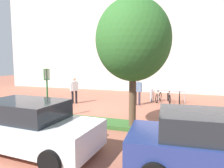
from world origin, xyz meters
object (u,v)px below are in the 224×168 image
(tree_sidewalk, at_px, (133,40))
(car_navy_sedan, at_px, (219,146))
(bike_at_sign, at_px, (50,111))
(person_shirt_blue, at_px, (74,89))
(parking_sign_post, at_px, (47,86))
(bollard_steel, at_px, (151,95))
(bike_rack_cluster, at_px, (169,97))
(car_white_hatch, at_px, (30,126))
(person_shirt_white, at_px, (138,90))

(tree_sidewalk, xyz_separation_m, car_navy_sedan, (2.67, -2.67, -2.80))
(bike_at_sign, bearing_deg, person_shirt_blue, 100.70)
(parking_sign_post, xyz_separation_m, bollard_steel, (4.16, 5.82, -1.13))
(bike_rack_cluster, bearing_deg, car_white_hatch, -112.12)
(bike_at_sign, distance_m, person_shirt_blue, 3.64)
(car_white_hatch, bearing_deg, bike_rack_cluster, 67.88)
(person_shirt_white, height_order, car_navy_sedan, person_shirt_white)
(tree_sidewalk, bearing_deg, parking_sign_post, 177.47)
(car_white_hatch, bearing_deg, tree_sidewalk, 48.29)
(bike_at_sign, height_order, person_shirt_white, person_shirt_white)
(person_shirt_white, relative_size, car_white_hatch, 0.39)
(person_shirt_white, distance_m, person_shirt_blue, 4.15)
(parking_sign_post, relative_size, car_navy_sedan, 0.55)
(bike_rack_cluster, height_order, bollard_steel, bollard_steel)
(bike_rack_cluster, height_order, car_navy_sedan, car_navy_sedan)
(person_shirt_blue, bearing_deg, person_shirt_white, 11.56)
(car_white_hatch, xyz_separation_m, car_navy_sedan, (5.24, 0.21, 0.00))
(parking_sign_post, bearing_deg, bike_rack_cluster, 48.47)
(parking_sign_post, height_order, car_navy_sedan, parking_sign_post)
(car_white_hatch, bearing_deg, parking_sign_post, 117.96)
(car_navy_sedan, bearing_deg, parking_sign_post, 157.42)
(person_shirt_white, relative_size, person_shirt_blue, 1.00)
(parking_sign_post, distance_m, bollard_steel, 7.24)
(tree_sidewalk, bearing_deg, bike_at_sign, 175.91)
(tree_sidewalk, distance_m, person_shirt_blue, 6.65)
(person_shirt_white, bearing_deg, bike_at_sign, -128.02)
(bike_at_sign, bearing_deg, parking_sign_post, -116.62)
(bike_at_sign, xyz_separation_m, person_shirt_white, (3.40, 4.35, 0.63))
(bike_rack_cluster, relative_size, bollard_steel, 2.34)
(bollard_steel, bearing_deg, bike_rack_cluster, 8.72)
(bike_rack_cluster, bearing_deg, bollard_steel, -171.28)
(bollard_steel, xyz_separation_m, person_shirt_white, (-0.70, -1.36, 0.53))
(bike_at_sign, xyz_separation_m, person_shirt_blue, (-0.66, 3.52, 0.63))
(bike_rack_cluster, relative_size, car_white_hatch, 0.48)
(car_navy_sedan, bearing_deg, person_shirt_white, 114.96)
(parking_sign_post, xyz_separation_m, car_navy_sedan, (6.86, -2.85, -0.82))
(bike_at_sign, relative_size, bike_rack_cluster, 0.80)
(bike_at_sign, relative_size, person_shirt_white, 0.98)
(person_shirt_white, height_order, car_white_hatch, person_shirt_white)
(tree_sidewalk, height_order, bike_rack_cluster, tree_sidewalk)
(person_shirt_white, relative_size, car_navy_sedan, 0.39)
(parking_sign_post, distance_m, car_navy_sedan, 7.48)
(car_navy_sedan, bearing_deg, person_shirt_blue, 139.05)
(bike_rack_cluster, distance_m, person_shirt_white, 2.49)
(bike_rack_cluster, xyz_separation_m, person_shirt_white, (-1.85, -1.54, 0.63))
(bike_at_sign, distance_m, person_shirt_white, 5.56)
(person_shirt_blue, bearing_deg, parking_sign_post, -80.47)
(tree_sidewalk, distance_m, bollard_steel, 6.76)
(bike_rack_cluster, height_order, car_white_hatch, car_white_hatch)
(tree_sidewalk, distance_m, person_shirt_white, 5.36)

